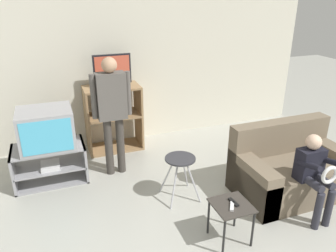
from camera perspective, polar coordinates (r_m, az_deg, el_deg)
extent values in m
cube|color=silver|center=(5.45, -6.79, 10.57)|extent=(6.40, 0.06, 2.60)
cube|color=#939399|center=(4.85, -19.44, -8.72)|extent=(0.94, 0.54, 0.02)
cube|color=#939399|center=(4.74, -19.78, -6.45)|extent=(0.90, 0.54, 0.02)
cube|color=#939399|center=(4.62, -20.22, -3.51)|extent=(0.94, 0.54, 0.02)
cube|color=#939399|center=(4.76, -25.25, -6.87)|extent=(0.03, 0.54, 0.51)
cube|color=#939399|center=(4.74, -14.38, -5.43)|extent=(0.03, 0.54, 0.51)
cube|color=silver|center=(4.67, -19.80, -6.47)|extent=(0.24, 0.28, 0.05)
cube|color=#9E9EA3|center=(4.53, -20.45, -0.38)|extent=(0.68, 0.58, 0.51)
cube|color=#4CB7E0|center=(4.26, -20.35, -1.84)|extent=(0.60, 0.01, 0.43)
cube|color=#9E7A51|center=(5.25, -13.89, 0.73)|extent=(0.03, 0.48, 1.05)
cube|color=#9E7A51|center=(5.39, -5.13, 1.90)|extent=(0.03, 0.48, 1.05)
cube|color=#9E7A51|center=(5.51, -9.12, -3.61)|extent=(0.80, 0.48, 0.03)
cube|color=#9E7A51|center=(5.29, -9.49, 1.86)|extent=(0.80, 0.48, 0.03)
cube|color=#9E7A51|center=(5.14, -9.81, 6.62)|extent=(0.80, 0.48, 0.03)
cube|color=#3870B7|center=(5.15, -11.06, 2.69)|extent=(0.18, 0.04, 0.22)
cube|color=black|center=(5.15, -9.51, 7.07)|extent=(0.20, 0.20, 0.04)
cube|color=black|center=(5.09, -9.69, 9.73)|extent=(0.57, 0.04, 0.45)
cube|color=#D8593F|center=(5.07, -9.64, 9.69)|extent=(0.52, 0.01, 0.40)
cylinder|color=#B7B7BC|center=(3.97, 1.12, -10.30)|extent=(0.17, 0.17, 0.55)
cylinder|color=#B7B7BC|center=(4.05, 4.38, -9.62)|extent=(0.17, 0.17, 0.55)
cylinder|color=#B7B7BC|center=(4.17, -0.14, -8.57)|extent=(0.17, 0.17, 0.55)
cylinder|color=#B7B7BC|center=(4.25, 2.99, -7.97)|extent=(0.17, 0.17, 0.55)
cylinder|color=#333338|center=(3.97, 2.14, -5.69)|extent=(0.37, 0.37, 0.02)
cube|color=#38332D|center=(3.44, 11.02, -13.41)|extent=(0.38, 0.38, 0.02)
cylinder|color=black|center=(3.39, 9.71, -18.56)|extent=(0.02, 0.02, 0.42)
cylinder|color=black|center=(3.54, 14.55, -17.02)|extent=(0.02, 0.02, 0.42)
cylinder|color=black|center=(3.61, 7.06, -15.44)|extent=(0.02, 0.02, 0.42)
cylinder|color=black|center=(3.75, 11.68, -14.16)|extent=(0.02, 0.02, 0.42)
cube|color=black|center=(3.45, 11.35, -12.87)|extent=(0.05, 0.15, 0.02)
cube|color=silver|center=(3.39, 11.09, -13.56)|extent=(0.11, 0.14, 0.02)
cube|color=#756651|center=(4.50, 20.70, -8.35)|extent=(1.41, 0.84, 0.45)
cube|color=#756651|center=(4.51, 18.89, -1.69)|extent=(1.41, 0.20, 0.43)
cube|color=#756651|center=(4.13, 14.41, -9.44)|extent=(0.22, 0.84, 0.57)
cube|color=#756651|center=(4.85, 26.20, -6.12)|extent=(0.22, 0.84, 0.57)
cylinder|color=#3D3833|center=(4.62, -10.27, -3.59)|extent=(0.11, 0.11, 0.83)
cylinder|color=#3D3833|center=(4.64, -8.27, -3.30)|extent=(0.11, 0.11, 0.83)
cube|color=#5B5651|center=(4.36, -9.86, 5.15)|extent=(0.38, 0.20, 0.62)
cylinder|color=#5B5651|center=(4.32, -12.84, 4.98)|extent=(0.08, 0.08, 0.59)
cylinder|color=#5B5651|center=(4.40, -6.95, 5.69)|extent=(0.08, 0.08, 0.59)
sphere|color=tan|center=(4.26, -10.23, 10.43)|extent=(0.20, 0.20, 0.20)
cylinder|color=#2D2D38|center=(3.99, 24.63, -13.33)|extent=(0.08, 0.08, 0.45)
cylinder|color=#2D2D38|center=(4.08, 26.18, -12.72)|extent=(0.08, 0.08, 0.45)
cylinder|color=#2D2D38|center=(3.93, 23.77, -9.03)|extent=(0.09, 0.30, 0.09)
cylinder|color=#2D2D38|center=(4.03, 25.34, -8.52)|extent=(0.09, 0.30, 0.09)
cube|color=black|center=(4.00, 23.43, -6.07)|extent=(0.30, 0.17, 0.37)
cylinder|color=black|center=(3.80, 23.38, -6.33)|extent=(0.06, 0.31, 0.14)
cylinder|color=black|center=(3.98, 26.24, -5.51)|extent=(0.06, 0.31, 0.14)
sphere|color=beige|center=(3.89, 24.04, -2.56)|extent=(0.17, 0.17, 0.17)
torus|color=white|center=(3.82, 26.33, -7.65)|extent=(0.21, 0.04, 0.21)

